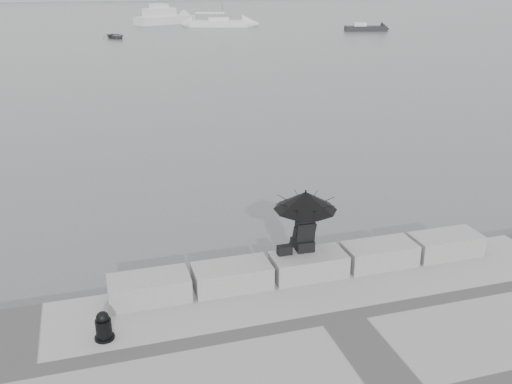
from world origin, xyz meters
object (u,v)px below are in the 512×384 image
object	(u,v)px
mooring_bollard	(104,328)
sailboat_right	(219,23)
motor_cruiser	(165,17)
small_motorboat	(366,28)
dinghy	(116,36)
seated_person	(305,206)

from	to	relation	value
mooring_bollard	sailboat_right	bearing A→B (deg)	75.02
sailboat_right	motor_cruiser	bearing A→B (deg)	151.71
mooring_bollard	small_motorboat	bearing A→B (deg)	59.04
motor_cruiser	mooring_bollard	bearing A→B (deg)	-125.42
mooring_bollard	motor_cruiser	distance (m)	76.04
mooring_bollard	sailboat_right	world-z (taller)	sailboat_right
small_motorboat	dinghy	size ratio (longest dim) A/B	1.68
motor_cruiser	sailboat_right	bearing A→B (deg)	-71.35
motor_cruiser	dinghy	world-z (taller)	motor_cruiser
dinghy	mooring_bollard	bearing A→B (deg)	-116.96
mooring_bollard	motor_cruiser	bearing A→B (deg)	80.89
seated_person	mooring_bollard	distance (m)	4.70
seated_person	mooring_bollard	size ratio (longest dim) A/B	2.48
dinghy	seated_person	bearing A→B (deg)	-112.64
motor_cruiser	small_motorboat	bearing A→B (deg)	-64.90
small_motorboat	dinghy	bearing A→B (deg)	-166.30
seated_person	small_motorboat	xyz separation A→B (m)	(30.04, 55.93, -1.72)
dinghy	motor_cruiser	bearing A→B (deg)	42.74
seated_person	mooring_bollard	bearing A→B (deg)	-160.20
motor_cruiser	dinghy	distance (m)	19.53
seated_person	motor_cruiser	bearing A→B (deg)	86.60
small_motorboat	dinghy	xyz separation A→B (m)	(-30.35, 0.02, -0.05)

